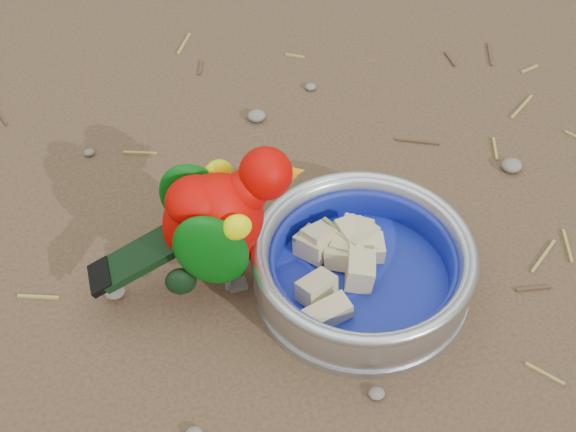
{
  "coord_description": "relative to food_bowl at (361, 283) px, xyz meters",
  "views": [
    {
      "loc": [
        -0.14,
        -0.49,
        0.64
      ],
      "look_at": [
        -0.05,
        0.03,
        0.08
      ],
      "focal_mm": 50.0,
      "sensor_mm": 36.0,
      "label": 1
    }
  ],
  "objects": [
    {
      "name": "ground",
      "position": [
        -0.02,
        0.01,
        -0.01
      ],
      "size": [
        60.0,
        60.0,
        0.0
      ],
      "primitive_type": "plane",
      "color": "#4F3927"
    },
    {
      "name": "food_bowl",
      "position": [
        0.0,
        0.0,
        0.0
      ],
      "size": [
        0.22,
        0.22,
        0.02
      ],
      "primitive_type": "cylinder",
      "color": "#B2B2BA",
      "rests_on": "ground"
    },
    {
      "name": "bowl_wall",
      "position": [
        0.0,
        0.0,
        0.03
      ],
      "size": [
        0.22,
        0.22,
        0.04
      ],
      "primitive_type": null,
      "color": "#B2B2BA",
      "rests_on": "food_bowl"
    },
    {
      "name": "fruit_wedges",
      "position": [
        0.0,
        0.0,
        0.02
      ],
      "size": [
        0.13,
        0.13,
        0.03
      ],
      "primitive_type": null,
      "color": "tan",
      "rests_on": "food_bowl"
    },
    {
      "name": "lory_parrot",
      "position": [
        -0.14,
        0.03,
        0.07
      ],
      "size": [
        0.2,
        0.11,
        0.16
      ],
      "primitive_type": null,
      "rotation": [
        0.0,
        0.0,
        -1.47
      ],
      "color": "#BF0400",
      "rests_on": "ground"
    },
    {
      "name": "ground_debris",
      "position": [
        0.02,
        0.09,
        -0.01
      ],
      "size": [
        0.9,
        0.8,
        0.01
      ],
      "primitive_type": null,
      "color": "olive",
      "rests_on": "ground"
    }
  ]
}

